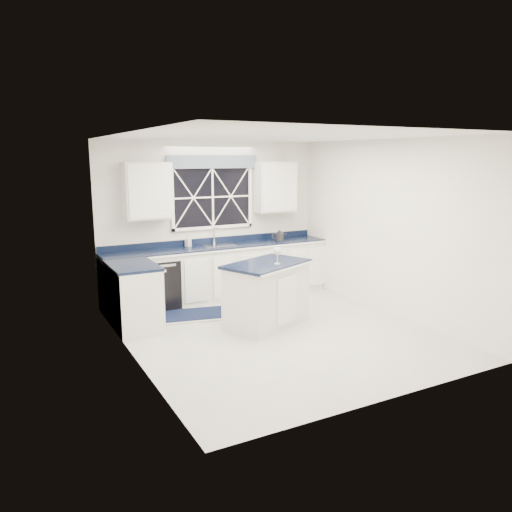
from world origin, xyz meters
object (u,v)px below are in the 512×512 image
faucet (215,235)px  kettle (279,235)px  wine_glass (277,251)px  dishwasher (158,283)px  soap_bottle (188,241)px  island (267,294)px

faucet → kettle: bearing=-8.9°
wine_glass → dishwasher: bearing=125.2°
faucet → kettle: 1.22m
kettle → wine_glass: bearing=-98.8°
faucet → kettle: size_ratio=1.18×
kettle → soap_bottle: kettle is taller
dishwasher → kettle: bearing=0.2°
island → kettle: (1.16, 1.61, 0.56)m
faucet → island: faucet is taller
island → wine_glass: (0.09, -0.14, 0.65)m
faucet → island: (0.04, -1.79, -0.63)m
dishwasher → faucet: size_ratio=2.72×
dishwasher → faucet: faucet is taller
wine_glass → soap_bottle: bearing=107.9°
island → faucet: bearing=67.8°
faucet → wine_glass: size_ratio=1.14×
wine_glass → soap_bottle: size_ratio=1.42×
faucet → soap_bottle: (-0.49, -0.01, -0.07)m
dishwasher → wine_glass: size_ratio=3.10×
dishwasher → island: size_ratio=0.56×
kettle → wine_glass: 2.05m
soap_bottle → wine_glass: bearing=-72.1°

